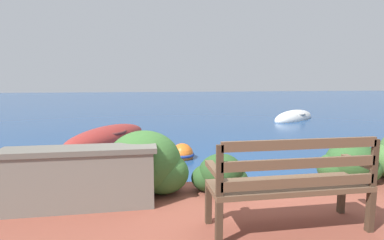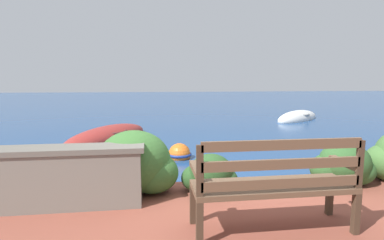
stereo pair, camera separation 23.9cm
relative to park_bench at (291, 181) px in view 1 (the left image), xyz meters
The scene contains 9 objects.
ground_plane 1.69m from the park_bench, 96.36° to the left, with size 80.00×80.00×0.00m.
park_bench is the anchor object (origin of this frame).
stone_wall 2.25m from the park_bench, 157.67° to the left, with size 1.69×0.39×0.70m.
hedge_clump_left 1.86m from the park_bench, 138.85° to the left, with size 1.19×0.86×0.81m.
hedge_clump_centre 1.20m from the park_bench, 110.09° to the left, with size 0.73×0.53×0.50m.
hedge_clump_right 1.89m from the park_bench, 37.20° to the left, with size 0.88×0.63×0.60m.
rowboat_nearest 6.48m from the park_bench, 111.55° to the left, with size 2.56×3.40×0.67m.
rowboat_mid 10.56m from the park_bench, 61.65° to the left, with size 2.97×2.61×0.70m.
mooring_buoy 3.76m from the park_bench, 98.71° to the left, with size 0.53×0.53×0.48m.
Camera 1 is at (-1.21, -4.08, 1.66)m, focal length 28.00 mm.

